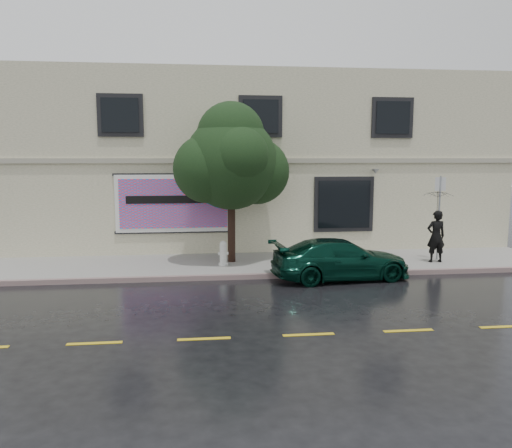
{
  "coord_description": "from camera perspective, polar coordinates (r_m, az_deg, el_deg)",
  "views": [
    {
      "loc": [
        -2.24,
        -13.44,
        3.73
      ],
      "look_at": [
        -0.48,
        2.2,
        1.61
      ],
      "focal_mm": 35.0,
      "sensor_mm": 36.0,
      "label": 1
    }
  ],
  "objects": [
    {
      "name": "fire_hydrant",
      "position": [
        16.62,
        -3.77,
        -3.38
      ],
      "size": [
        0.34,
        0.32,
        0.83
      ],
      "rotation": [
        0.0,
        0.0,
        -0.08
      ],
      "color": "silver",
      "rests_on": "sidewalk"
    },
    {
      "name": "building",
      "position": [
        22.55,
        -0.73,
        7.07
      ],
      "size": [
        20.0,
        8.12,
        7.0
      ],
      "color": "beige",
      "rests_on": "ground"
    },
    {
      "name": "curb",
      "position": [
        15.55,
        2.05,
        -5.95
      ],
      "size": [
        20.0,
        0.18,
        0.16
      ],
      "primitive_type": "cube",
      "color": "gray",
      "rests_on": "ground"
    },
    {
      "name": "pedestrian",
      "position": [
        18.12,
        19.88,
        -1.34
      ],
      "size": [
        0.66,
        0.44,
        1.78
      ],
      "primitive_type": "imported",
      "rotation": [
        0.0,
        0.0,
        3.16
      ],
      "color": "black",
      "rests_on": "sidewalk"
    },
    {
      "name": "billboard",
      "position": [
        18.46,
        -9.39,
        2.34
      ],
      "size": [
        4.3,
        0.16,
        2.2
      ],
      "color": "white",
      "rests_on": "ground"
    },
    {
      "name": "street_tree",
      "position": [
        16.92,
        -2.87,
        6.96
      ],
      "size": [
        3.16,
        3.16,
        4.97
      ],
      "color": "black",
      "rests_on": "sidewalk"
    },
    {
      "name": "road_marking",
      "position": [
        10.85,
        6.03,
        -12.46
      ],
      "size": [
        19.0,
        0.12,
        0.01
      ],
      "primitive_type": "cube",
      "color": "gold",
      "rests_on": "ground"
    },
    {
      "name": "sign_pole",
      "position": [
        18.47,
        20.2,
        1.46
      ],
      "size": [
        0.36,
        0.09,
        2.94
      ],
      "rotation": [
        0.0,
        0.0,
        -0.2
      ],
      "color": "#92969A",
      "rests_on": "sidewalk"
    },
    {
      "name": "umbrella",
      "position": [
        17.97,
        20.06,
        2.69
      ],
      "size": [
        1.29,
        1.29,
        0.77
      ],
      "primitive_type": "imported",
      "rotation": [
        0.0,
        0.0,
        -0.28
      ],
      "color": "black",
      "rests_on": "pedestrian"
    },
    {
      "name": "car",
      "position": [
        15.57,
        9.63,
        -3.98
      ],
      "size": [
        4.42,
        2.3,
        1.24
      ],
      "primitive_type": "imported",
      "rotation": [
        0.0,
        0.0,
        1.67
      ],
      "color": "black",
      "rests_on": "ground"
    },
    {
      "name": "ground",
      "position": [
        14.13,
        2.95,
        -7.66
      ],
      "size": [
        90.0,
        90.0,
        0.0
      ],
      "primitive_type": "plane",
      "color": "black",
      "rests_on": "ground"
    },
    {
      "name": "sidewalk",
      "position": [
        17.23,
        1.19,
        -4.59
      ],
      "size": [
        20.0,
        3.5,
        0.15
      ],
      "primitive_type": "cube",
      "color": "gray",
      "rests_on": "ground"
    }
  ]
}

